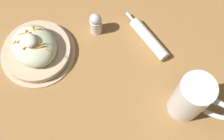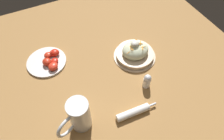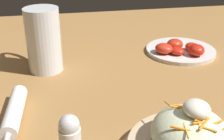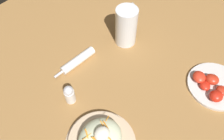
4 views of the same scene
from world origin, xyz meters
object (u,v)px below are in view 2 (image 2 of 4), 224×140
napkin_roll (133,112)px  tomato_plate (48,61)px  salad_plate (135,52)px  beer_mug (79,116)px  salt_shaker (147,81)px

napkin_roll → tomato_plate: tomato_plate is taller
salad_plate → beer_mug: size_ratio=1.37×
salad_plate → tomato_plate: 0.43m
tomato_plate → napkin_roll: bearing=119.5°
salt_shaker → napkin_roll: bearing=38.2°
napkin_roll → salad_plate: bearing=-121.0°
napkin_roll → salt_shaker: size_ratio=2.37×
salad_plate → tomato_plate: size_ratio=1.10×
napkin_roll → tomato_plate: size_ratio=0.93×
tomato_plate → salt_shaker: size_ratio=2.54×
salad_plate → napkin_roll: 0.32m
salt_shaker → beer_mug: bearing=7.0°
salad_plate → napkin_roll: (0.16, 0.27, -0.02)m
napkin_roll → tomato_plate: 0.49m
salad_plate → napkin_roll: size_ratio=1.18×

